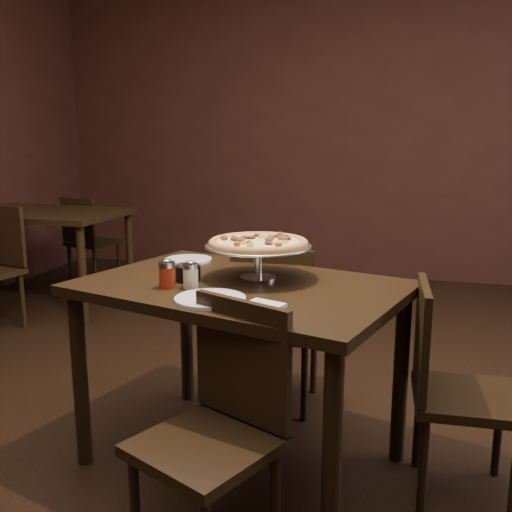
# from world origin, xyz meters

# --- Properties ---
(room) EXTENTS (6.04, 7.04, 2.84)m
(room) POSITION_xyz_m (0.06, 0.03, 1.40)
(room) COLOR black
(room) RESTS_ON ground
(dining_table) EXTENTS (1.43, 1.14, 0.79)m
(dining_table) POSITION_xyz_m (0.03, -0.05, 0.68)
(dining_table) COLOR black
(dining_table) RESTS_ON ground
(background_table) EXTENTS (1.26, 0.84, 0.79)m
(background_table) POSITION_xyz_m (-2.20, 1.72, 0.68)
(background_table) COLOR black
(background_table) RESTS_ON ground
(pizza_stand) EXTENTS (0.44, 0.44, 0.18)m
(pizza_stand) POSITION_xyz_m (0.08, 0.04, 0.94)
(pizza_stand) COLOR #BBBAC1
(pizza_stand) RESTS_ON dining_table
(parmesan_shaker) EXTENTS (0.06, 0.06, 0.11)m
(parmesan_shaker) POSITION_xyz_m (-0.13, -0.17, 0.84)
(parmesan_shaker) COLOR beige
(parmesan_shaker) RESTS_ON dining_table
(pepper_flake_shaker) EXTENTS (0.07, 0.07, 0.12)m
(pepper_flake_shaker) POSITION_xyz_m (-0.22, -0.20, 0.84)
(pepper_flake_shaker) COLOR maroon
(pepper_flake_shaker) RESTS_ON dining_table
(packet_caddy) EXTENTS (0.10, 0.10, 0.08)m
(packet_caddy) POSITION_xyz_m (-0.19, -0.07, 0.82)
(packet_caddy) COLOR black
(packet_caddy) RESTS_ON dining_table
(napkin_stack) EXTENTS (0.16, 0.16, 0.01)m
(napkin_stack) POSITION_xyz_m (0.21, -0.37, 0.79)
(napkin_stack) COLOR silver
(napkin_stack) RESTS_ON dining_table
(plate_left) EXTENTS (0.22, 0.22, 0.01)m
(plate_left) POSITION_xyz_m (-0.34, 0.29, 0.79)
(plate_left) COLOR white
(plate_left) RESTS_ON dining_table
(plate_near) EXTENTS (0.26, 0.26, 0.01)m
(plate_near) POSITION_xyz_m (0.00, -0.32, 0.79)
(plate_near) COLOR white
(plate_near) RESTS_ON dining_table
(serving_spatula) EXTENTS (0.16, 0.16, 0.02)m
(serving_spatula) POSITION_xyz_m (0.08, -0.10, 0.93)
(serving_spatula) COLOR #BBBAC1
(serving_spatula) RESTS_ON pizza_stand
(chair_far) EXTENTS (0.41, 0.41, 0.85)m
(chair_far) POSITION_xyz_m (0.05, 0.46, 0.47)
(chair_far) COLOR black
(chair_far) RESTS_ON ground
(chair_near) EXTENTS (0.52, 0.52, 0.85)m
(chair_near) POSITION_xyz_m (0.13, -0.58, 0.46)
(chair_near) COLOR black
(chair_near) RESTS_ON ground
(chair_side) EXTENTS (0.41, 0.41, 0.83)m
(chair_side) POSITION_xyz_m (0.86, -0.03, 0.45)
(chair_side) COLOR black
(chair_side) RESTS_ON ground
(bg_chair_far) EXTENTS (0.46, 0.46, 0.83)m
(bg_chair_far) POSITION_xyz_m (-2.24, 2.39, 0.46)
(bg_chair_far) COLOR black
(bg_chair_far) RESTS_ON ground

